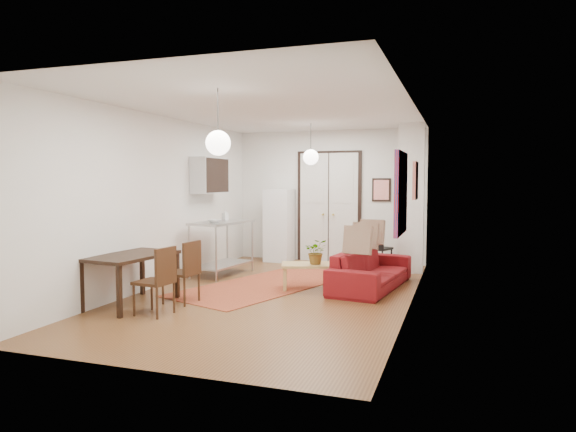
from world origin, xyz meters
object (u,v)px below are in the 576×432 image
(black_side_chair, at_px, (380,244))
(sofa, at_px, (371,269))
(dining_table, at_px, (131,260))
(fridge, at_px, (279,225))
(dining_chair_near, at_px, (184,266))
(dining_chair_far, at_px, (158,274))
(kitchen_counter, at_px, (222,239))
(coffee_table, at_px, (311,267))

(black_side_chair, bearing_deg, sofa, 115.89)
(dining_table, bearing_deg, fridge, 81.68)
(dining_chair_near, xyz_separation_m, black_side_chair, (2.36, 3.63, 0.00))
(dining_chair_near, bearing_deg, black_side_chair, 152.64)
(fridge, bearing_deg, dining_chair_far, -88.72)
(kitchen_counter, bearing_deg, coffee_table, -11.49)
(fridge, relative_size, dining_chair_near, 1.74)
(black_side_chair, bearing_deg, kitchen_counter, 50.30)
(coffee_table, relative_size, dining_chair_far, 1.17)
(sofa, relative_size, fridge, 1.35)
(sofa, xyz_separation_m, dining_table, (-3.08, -2.28, 0.34))
(dining_chair_near, bearing_deg, coffee_table, 138.70)
(coffee_table, distance_m, fridge, 3.05)
(dining_chair_far, height_order, black_side_chair, dining_chair_far)
(dining_table, relative_size, dining_chair_far, 1.53)
(sofa, bearing_deg, dining_chair_near, 134.50)
(coffee_table, relative_size, dining_table, 0.76)
(kitchen_counter, xyz_separation_m, dining_chair_near, (0.41, -2.13, -0.15))
(dining_table, distance_m, black_side_chair, 5.03)
(fridge, xyz_separation_m, dining_table, (-0.66, -4.51, -0.14))
(coffee_table, distance_m, dining_table, 2.87)
(sofa, height_order, kitchen_counter, kitchen_counter)
(fridge, distance_m, dining_chair_far, 4.78)
(fridge, relative_size, dining_chair_far, 1.74)
(kitchen_counter, bearing_deg, sofa, 2.17)
(kitchen_counter, distance_m, fridge, 1.99)
(dining_chair_far, bearing_deg, kitchen_counter, -166.05)
(sofa, xyz_separation_m, dining_chair_far, (-2.48, -2.54, 0.21))
(kitchen_counter, relative_size, fridge, 0.89)
(sofa, distance_m, dining_table, 3.85)
(dining_chair_far, bearing_deg, sofa, 141.30)
(sofa, relative_size, kitchen_counter, 1.52)
(fridge, xyz_separation_m, dining_chair_far, (-0.06, -4.77, -0.27))
(sofa, distance_m, coffee_table, 1.02)
(fridge, bearing_deg, black_side_chair, -8.82)
(sofa, bearing_deg, black_side_chair, 11.94)
(dining_table, height_order, dining_chair_near, dining_chair_near)
(coffee_table, bearing_deg, black_side_chair, 69.54)
(sofa, distance_m, kitchen_counter, 2.93)
(coffee_table, relative_size, kitchen_counter, 0.76)
(coffee_table, height_order, kitchen_counter, kitchen_counter)
(coffee_table, relative_size, dining_chair_near, 1.17)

